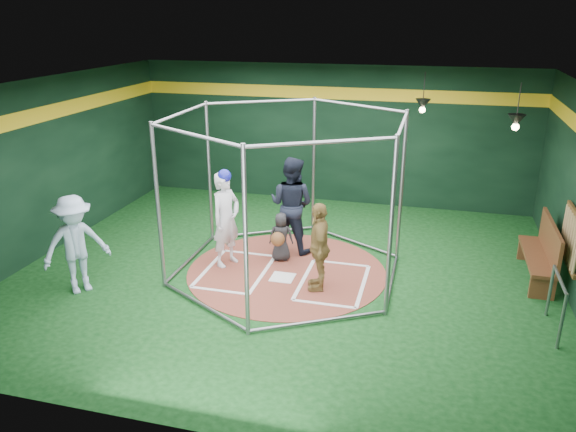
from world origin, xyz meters
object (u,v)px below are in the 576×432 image
(visitor_leopard, at_px, (319,246))
(dugout_bench, at_px, (543,251))
(batter_figure, at_px, (226,218))
(umpire, at_px, (292,204))

(visitor_leopard, distance_m, dugout_bench, 4.17)
(batter_figure, xyz_separation_m, dugout_bench, (5.85, 0.90, -0.40))
(visitor_leopard, bearing_deg, umpire, -162.62)
(batter_figure, height_order, umpire, umpire)
(dugout_bench, bearing_deg, batter_figure, -171.26)
(batter_figure, xyz_separation_m, visitor_leopard, (1.94, -0.55, -0.15))
(visitor_leopard, height_order, dugout_bench, visitor_leopard)
(visitor_leopard, bearing_deg, batter_figure, -118.55)
(visitor_leopard, xyz_separation_m, umpire, (-0.90, 1.56, 0.19))
(visitor_leopard, relative_size, dugout_bench, 0.85)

